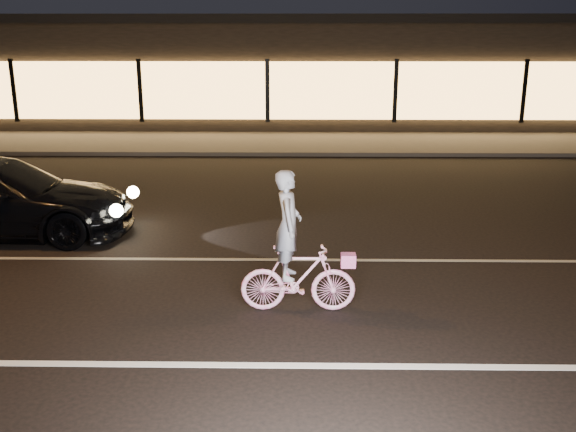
{
  "coord_description": "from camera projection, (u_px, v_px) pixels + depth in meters",
  "views": [
    {
      "loc": [
        1.08,
        -8.06,
        3.71
      ],
      "look_at": [
        0.95,
        0.6,
        1.17
      ],
      "focal_mm": 40.0,
      "sensor_mm": 36.0,
      "label": 1
    }
  ],
  "objects": [
    {
      "name": "lane_stripe_near",
      "position": [
        203.0,
        365.0,
        7.35
      ],
      "size": [
        60.0,
        0.12,
        0.01
      ],
      "primitive_type": "cube",
      "color": "silver",
      "rests_on": "ground"
    },
    {
      "name": "cyclist",
      "position": [
        295.0,
        262.0,
        8.59
      ],
      "size": [
        1.56,
        0.54,
        1.97
      ],
      "rotation": [
        0.0,
        0.0,
        1.57
      ],
      "color": "#FF459E",
      "rests_on": "ground"
    },
    {
      "name": "lane_stripe_far",
      "position": [
        233.0,
        259.0,
        10.71
      ],
      "size": [
        60.0,
        0.1,
        0.01
      ],
      "primitive_type": "cube",
      "color": "gray",
      "rests_on": "ground"
    },
    {
      "name": "sidewalk",
      "position": [
        265.0,
        143.0,
        21.25
      ],
      "size": [
        30.0,
        4.0,
        0.12
      ],
      "primitive_type": "cube",
      "color": "#383533",
      "rests_on": "ground"
    },
    {
      "name": "ground",
      "position": [
        218.0,
        310.0,
        8.79
      ],
      "size": [
        90.0,
        90.0,
        0.0
      ],
      "primitive_type": "plane",
      "color": "black",
      "rests_on": "ground"
    },
    {
      "name": "storefront",
      "position": [
        272.0,
        68.0,
        26.39
      ],
      "size": [
        25.4,
        8.42,
        4.2
      ],
      "color": "black",
      "rests_on": "ground"
    }
  ]
}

